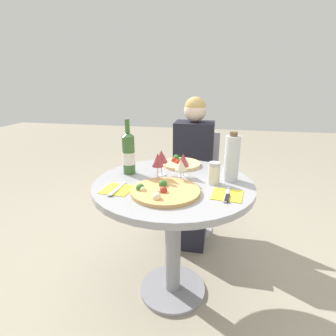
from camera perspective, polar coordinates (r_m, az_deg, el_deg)
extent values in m
plane|color=#9E937F|center=(1.93, 0.98, -24.92)|extent=(12.00, 12.00, 0.00)
cylinder|color=gray|center=(1.92, 0.98, -24.67)|extent=(0.43, 0.43, 0.02)
cylinder|color=gray|center=(1.68, 1.06, -15.52)|extent=(0.10, 0.10, 0.71)
cylinder|color=#9E9EA3|center=(1.51, 1.14, -3.65)|extent=(0.91, 0.91, 0.04)
cylinder|color=#ADADB2|center=(2.53, 5.08, -12.86)|extent=(0.38, 0.38, 0.01)
cylinder|color=#ADADB2|center=(2.42, 5.23, -8.46)|extent=(0.06, 0.06, 0.45)
cube|color=#ADADB2|center=(2.32, 5.41, -3.21)|extent=(0.42, 0.42, 0.03)
cube|color=#ADADB2|center=(2.44, 6.06, 3.24)|extent=(0.42, 0.02, 0.40)
cube|color=black|center=(2.26, 4.74, -10.17)|extent=(0.27, 0.36, 0.48)
cube|color=black|center=(2.23, 5.62, 3.35)|extent=(0.32, 0.24, 0.52)
sphere|color=beige|center=(2.17, 5.93, 12.33)|extent=(0.18, 0.18, 0.18)
sphere|color=tan|center=(2.16, 5.95, 12.93)|extent=(0.17, 0.17, 0.17)
cylinder|color=tan|center=(1.35, -0.59, -5.06)|extent=(0.36, 0.36, 0.02)
sphere|color=beige|center=(1.32, -1.83, -5.03)|extent=(0.03, 0.03, 0.03)
sphere|color=#B22D1E|center=(1.32, -1.07, -4.87)|extent=(0.04, 0.04, 0.04)
sphere|color=#B22D1E|center=(1.42, -0.84, -3.24)|extent=(0.02, 0.02, 0.02)
sphere|color=#336B28|center=(1.39, -1.12, -3.50)|extent=(0.04, 0.04, 0.04)
sphere|color=#336B28|center=(1.35, -6.08, -4.32)|extent=(0.04, 0.04, 0.04)
sphere|color=beige|center=(1.25, -2.51, -6.30)|extent=(0.04, 0.04, 0.04)
sphere|color=beige|center=(1.34, -5.61, -4.64)|extent=(0.03, 0.03, 0.03)
cylinder|color=#E5C17F|center=(1.78, 2.76, 0.90)|extent=(0.26, 0.26, 0.02)
sphere|color=#336B28|center=(1.86, 1.81, 2.30)|extent=(0.04, 0.04, 0.04)
sphere|color=#336B28|center=(1.83, 2.94, 1.89)|extent=(0.03, 0.03, 0.03)
sphere|color=beige|center=(1.75, 3.89, 1.15)|extent=(0.03, 0.03, 0.03)
sphere|color=#B22D1E|center=(1.80, 1.34, 1.69)|extent=(0.04, 0.04, 0.04)
sphere|color=#B22D1E|center=(1.76, 2.11, 1.32)|extent=(0.04, 0.04, 0.04)
sphere|color=beige|center=(1.78, 3.75, 1.45)|extent=(0.04, 0.04, 0.04)
cylinder|color=#38602D|center=(1.61, -8.54, 2.79)|extent=(0.07, 0.07, 0.24)
cone|color=#38602D|center=(1.58, -8.77, 7.34)|extent=(0.07, 0.07, 0.03)
cylinder|color=#38602D|center=(1.57, -8.86, 9.06)|extent=(0.03, 0.03, 0.08)
cylinder|color=silver|center=(1.62, -8.51, 2.15)|extent=(0.08, 0.08, 0.08)
cylinder|color=silver|center=(1.52, 13.69, 1.96)|extent=(0.09, 0.09, 0.26)
cylinder|color=brown|center=(1.49, 14.11, 7.21)|extent=(0.04, 0.04, 0.02)
cylinder|color=silver|center=(1.48, 9.94, -1.43)|extent=(0.07, 0.07, 0.11)
cylinder|color=#B2B2B7|center=(1.46, 10.07, 0.85)|extent=(0.06, 0.06, 0.02)
cylinder|color=silver|center=(1.60, -1.43, -1.44)|extent=(0.06, 0.06, 0.00)
cylinder|color=silver|center=(1.59, -1.45, -0.07)|extent=(0.01, 0.01, 0.08)
cone|color=#9E383D|center=(1.57, -1.47, 2.58)|extent=(0.08, 0.08, 0.07)
cylinder|color=silver|center=(1.58, 3.28, -1.76)|extent=(0.06, 0.06, 0.00)
cylinder|color=silver|center=(1.57, 3.30, -0.67)|extent=(0.01, 0.01, 0.06)
cone|color=#9E383D|center=(1.55, 3.35, 1.75)|extent=(0.07, 0.07, 0.08)
cylinder|color=silver|center=(1.52, -2.20, -2.64)|extent=(0.06, 0.06, 0.00)
cylinder|color=silver|center=(1.51, -2.22, -1.12)|extent=(0.01, 0.01, 0.08)
cone|color=#9E383D|center=(1.48, -2.26, 1.82)|extent=(0.07, 0.07, 0.08)
cylinder|color=silver|center=(1.50, 2.77, -3.00)|extent=(0.06, 0.06, 0.00)
cylinder|color=silver|center=(1.48, 2.79, -1.70)|extent=(0.01, 0.01, 0.07)
cone|color=beige|center=(1.46, 2.83, 0.69)|extent=(0.07, 0.07, 0.06)
cube|color=yellow|center=(1.42, -10.97, -4.57)|extent=(0.16, 0.16, 0.00)
cube|color=silver|center=(1.42, -10.98, -4.41)|extent=(0.04, 0.19, 0.00)
cube|color=silver|center=(1.38, -11.72, -5.07)|extent=(0.03, 0.09, 0.00)
cube|color=yellow|center=(1.36, 12.71, -5.72)|extent=(0.17, 0.17, 0.00)
cube|color=silver|center=(1.36, 12.72, -5.55)|extent=(0.04, 0.19, 0.00)
cube|color=black|center=(1.32, 12.76, -6.29)|extent=(0.03, 0.09, 0.00)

